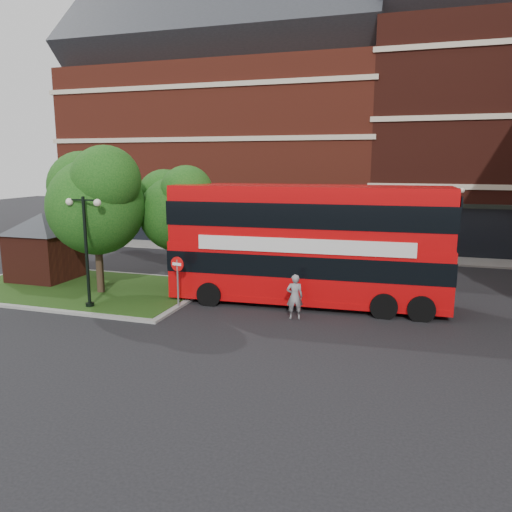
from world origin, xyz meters
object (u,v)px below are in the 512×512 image
(car_silver, at_px, (206,242))
(woman, at_px, (295,297))
(car_white, at_px, (352,252))
(bus, at_px, (307,237))

(car_silver, bearing_deg, woman, -145.82)
(car_white, bearing_deg, woman, 175.35)
(bus, height_order, car_silver, bus)
(bus, distance_m, car_silver, 14.34)
(car_silver, height_order, car_white, car_silver)
(car_white, bearing_deg, car_silver, 89.11)
(bus, distance_m, woman, 3.21)
(car_silver, bearing_deg, bus, -140.13)
(woman, xyz_separation_m, car_silver, (-9.48, 12.88, -0.16))
(bus, xyz_separation_m, car_silver, (-9.48, 10.50, -2.33))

